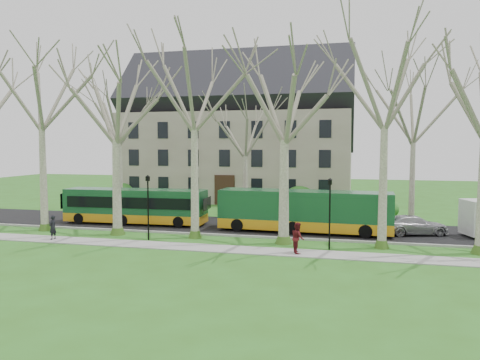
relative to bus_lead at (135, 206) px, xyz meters
name	(u,v)px	position (x,y,z in m)	size (l,w,h in m)	color
ground	(238,241)	(9.72, -4.59, -1.50)	(120.00, 120.00, 0.00)	#2F641C
sidewalk	(228,249)	(9.72, -7.09, -1.47)	(70.00, 2.00, 0.06)	gray
road	(255,227)	(9.72, 0.91, -1.47)	(80.00, 8.00, 0.06)	black
curb	(244,236)	(9.72, -3.09, -1.43)	(80.00, 0.25, 0.14)	#A5A39E
building	(238,131)	(3.72, 19.41, 6.57)	(26.50, 12.20, 16.00)	gray
tree_row_verge	(239,136)	(9.72, -4.29, 5.50)	(49.00, 7.00, 14.00)	gray
tree_row_far	(254,149)	(8.39, 6.41, 4.50)	(33.00, 7.00, 12.00)	gray
lamp_row	(235,205)	(9.72, -5.59, 1.07)	(36.22, 0.22, 4.30)	black
hedges	(227,200)	(5.06, 9.41, -0.50)	(30.60, 8.60, 2.00)	#1D6624
bus_lead	(135,206)	(0.00, 0.00, 0.00)	(11.52, 2.40, 2.88)	#154C27
bus_follow	(304,211)	(13.63, -0.39, 0.12)	(12.47, 2.60, 3.12)	#154C27
sedan	(414,225)	(21.31, 0.40, -0.76)	(1.91, 4.71, 1.37)	#9E9EA3
pedestrian_a	(53,227)	(-2.55, -7.13, -0.63)	(0.59, 0.39, 1.63)	black
pedestrian_b	(298,238)	(13.98, -7.22, -0.53)	(0.88, 0.69, 1.82)	#591419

